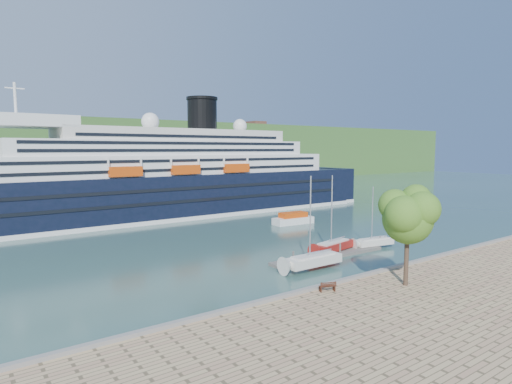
{
  "coord_description": "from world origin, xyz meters",
  "views": [
    {
      "loc": [
        -38.77,
        -27.19,
        13.47
      ],
      "look_at": [
        2.27,
        30.0,
        6.33
      ],
      "focal_mm": 30.0,
      "sensor_mm": 36.0,
      "label": 1
    }
  ],
  "objects": [
    {
      "name": "ground",
      "position": [
        0.0,
        0.0,
        0.0
      ],
      "size": [
        400.0,
        400.0,
        0.0
      ],
      "primitive_type": "plane",
      "color": "#294A46",
      "rests_on": "ground"
    },
    {
      "name": "far_hillside",
      "position": [
        0.0,
        145.0,
        12.0
      ],
      "size": [
        400.0,
        50.0,
        24.0
      ],
      "primitive_type": "cube",
      "color": "#2F5A24",
      "rests_on": "ground"
    },
    {
      "name": "quay_coping",
      "position": [
        0.0,
        -0.2,
        1.15
      ],
      "size": [
        220.0,
        0.5,
        0.3
      ],
      "primitive_type": "cube",
      "color": "slate",
      "rests_on": "promenade"
    },
    {
      "name": "cruise_ship",
      "position": [
        -6.97,
        51.9,
        12.06
      ],
      "size": [
        107.52,
        16.53,
        24.12
      ],
      "primitive_type": null,
      "rotation": [
        0.0,
        0.0,
        0.01
      ],
      "color": "black",
      "rests_on": "ground"
    },
    {
      "name": "park_bench",
      "position": [
        -12.45,
        -1.24,
        1.49
      ],
      "size": [
        1.66,
        1.18,
        0.99
      ],
      "primitive_type": null,
      "rotation": [
        0.0,
        0.0,
        -0.4
      ],
      "color": "#411E12",
      "rests_on": "promenade"
    },
    {
      "name": "promenade_tree",
      "position": [
        -5.36,
        -4.2,
        6.0
      ],
      "size": [
        6.03,
        6.03,
        9.99
      ],
      "primitive_type": null,
      "color": "#36651A",
      "rests_on": "promenade"
    },
    {
      "name": "floating_pontoon",
      "position": [
        -0.91,
        9.93,
        0.19
      ],
      "size": [
        17.2,
        2.61,
        0.38
      ],
      "primitive_type": null,
      "rotation": [
        0.0,
        0.0,
        -0.03
      ],
      "color": "#67635B",
      "rests_on": "ground"
    },
    {
      "name": "sailboat_white_near",
      "position": [
        -6.27,
        7.08,
        5.02
      ],
      "size": [
        7.8,
        2.25,
        10.04
      ],
      "primitive_type": null,
      "rotation": [
        0.0,
        0.0,
        -0.01
      ],
      "color": "silver",
      "rests_on": "ground"
    },
    {
      "name": "sailboat_red",
      "position": [
        0.82,
        10.88,
        4.83
      ],
      "size": [
        7.73,
        3.42,
        9.66
      ],
      "primitive_type": null,
      "rotation": [
        0.0,
        0.0,
        0.19
      ],
      "color": "maroon",
      "rests_on": "ground"
    },
    {
      "name": "sailboat_white_far",
      "position": [
        7.63,
        9.86,
        4.01
      ],
      "size": [
        6.42,
        2.86,
        8.01
      ],
      "primitive_type": null,
      "rotation": [
        0.0,
        0.0,
        -0.19
      ],
      "color": "silver",
      "rests_on": "ground"
    },
    {
      "name": "tender_launch",
      "position": [
        10.9,
        30.57,
        1.06
      ],
      "size": [
        7.84,
        3.21,
        2.12
      ],
      "primitive_type": null,
      "rotation": [
        0.0,
        0.0,
        -0.08
      ],
      "color": "#C9420B",
      "rests_on": "ground"
    }
  ]
}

